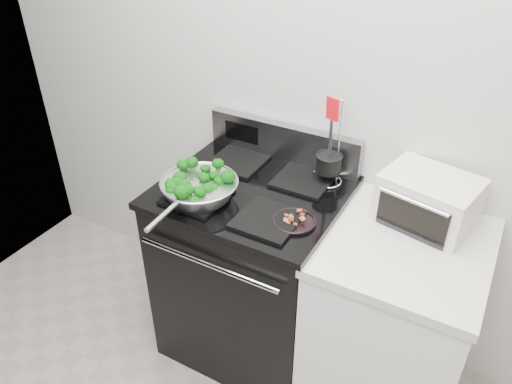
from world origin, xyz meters
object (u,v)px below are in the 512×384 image
Objects in this scene: skillet at (199,188)px; utensil_holder at (328,168)px; bacon_plate at (294,219)px; toaster_oven at (428,200)px; gas_range at (252,268)px.

skillet is 1.30× the size of utensil_holder.
utensil_holder reaches higher than bacon_plate.
skillet reaches higher than bacon_plate.
toaster_oven is (0.44, 0.31, 0.05)m from bacon_plate.
bacon_plate is (0.42, 0.04, -0.04)m from skillet.
utensil_holder is at bearing 39.50° from skillet.
utensil_holder is (-0.00, 0.35, 0.05)m from bacon_plate.
gas_range is 0.63m from utensil_holder.
utensil_holder reaches higher than gas_range.
bacon_plate is at bearing -26.76° from gas_range.
toaster_oven reaches higher than bacon_plate.
toaster_oven is at bearing 13.84° from gas_range.
skillet is at bearing -175.06° from bacon_plate.
utensil_holder is (0.42, 0.38, 0.02)m from skillet.
skillet is 1.31× the size of toaster_oven.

